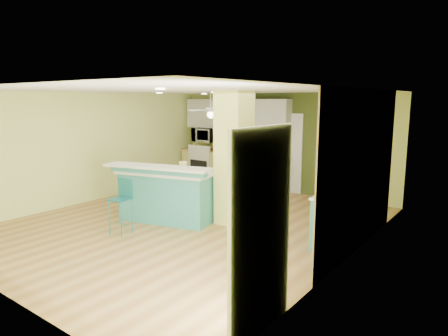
{
  "coord_description": "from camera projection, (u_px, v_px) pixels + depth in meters",
  "views": [
    {
      "loc": [
        4.91,
        -5.51,
        2.34
      ],
      "look_at": [
        0.49,
        0.4,
        1.07
      ],
      "focal_mm": 32.0,
      "sensor_mm": 36.0,
      "label": 1
    }
  ],
  "objects": [
    {
      "name": "floor",
      "position": [
        191.0,
        223.0,
        7.65
      ],
      "size": [
        6.0,
        7.0,
        0.01
      ],
      "primitive_type": "cube",
      "color": "olive",
      "rests_on": "ground"
    },
    {
      "name": "ceiling",
      "position": [
        189.0,
        90.0,
        7.22
      ],
      "size": [
        6.0,
        7.0,
        0.01
      ],
      "primitive_type": "cube",
      "color": "white",
      "rests_on": "wall_back"
    },
    {
      "name": "wall_back",
      "position": [
        281.0,
        143.0,
        10.2
      ],
      "size": [
        6.0,
        0.01,
        2.5
      ],
      "primitive_type": "cube",
      "color": "#DCE87C",
      "rests_on": "floor"
    },
    {
      "name": "wall_left",
      "position": [
        93.0,
        147.0,
        9.21
      ],
      "size": [
        0.01,
        7.0,
        2.5
      ],
      "primitive_type": "cube",
      "color": "#DCE87C",
      "rests_on": "floor"
    },
    {
      "name": "wall_right",
      "position": [
        349.0,
        177.0,
        5.66
      ],
      "size": [
        0.01,
        7.0,
        2.5
      ],
      "primitive_type": "cube",
      "color": "#DCE87C",
      "rests_on": "floor"
    },
    {
      "name": "wood_panel",
      "position": [
        361.0,
        171.0,
        6.14
      ],
      "size": [
        0.02,
        3.4,
        2.5
      ],
      "primitive_type": "cube",
      "color": "#957955",
      "rests_on": "floor"
    },
    {
      "name": "olive_accent",
      "position": [
        288.0,
        143.0,
        10.07
      ],
      "size": [
        2.2,
        0.02,
        2.5
      ],
      "primitive_type": "cube",
      "color": "#3E4C1E",
      "rests_on": "floor"
    },
    {
      "name": "interior_door",
      "position": [
        287.0,
        153.0,
        10.09
      ],
      "size": [
        0.82,
        0.05,
        2.0
      ],
      "primitive_type": "cube",
      "color": "white",
      "rests_on": "floor"
    },
    {
      "name": "french_door",
      "position": [
        262.0,
        233.0,
        3.9
      ],
      "size": [
        0.04,
        1.08,
        2.1
      ],
      "primitive_type": "cube",
      "color": "white",
      "rests_on": "floor"
    },
    {
      "name": "column",
      "position": [
        234.0,
        159.0,
        7.44
      ],
      "size": [
        0.55,
        0.55,
        2.5
      ],
      "primitive_type": "cube",
      "color": "#D2D763",
      "rests_on": "floor"
    },
    {
      "name": "kitchen_run",
      "position": [
        233.0,
        169.0,
        10.86
      ],
      "size": [
        3.25,
        0.63,
        0.94
      ],
      "color": "#CAC16A",
      "rests_on": "floor"
    },
    {
      "name": "stove",
      "position": [
        206.0,
        166.0,
        11.41
      ],
      "size": [
        0.76,
        0.66,
        1.08
      ],
      "color": "silver",
      "rests_on": "floor"
    },
    {
      "name": "upper_cabinets",
      "position": [
        236.0,
        114.0,
        10.7
      ],
      "size": [
        3.2,
        0.34,
        0.8
      ],
      "primitive_type": "cube",
      "color": "silver",
      "rests_on": "wall_back"
    },
    {
      "name": "microwave",
      "position": [
        206.0,
        135.0,
        11.27
      ],
      "size": [
        0.7,
        0.48,
        0.39
      ],
      "primitive_type": "imported",
      "color": "white",
      "rests_on": "wall_back"
    },
    {
      "name": "ceiling_fan",
      "position": [
        211.0,
        111.0,
        9.52
      ],
      "size": [
        1.41,
        1.41,
        0.61
      ],
      "color": "white",
      "rests_on": "ceiling"
    },
    {
      "name": "pendant_lamp",
      "position": [
        345.0,
        128.0,
        6.35
      ],
      "size": [
        0.14,
        0.14,
        0.69
      ],
      "color": "silver",
      "rests_on": "ceiling"
    },
    {
      "name": "wall_decor",
      "position": [
        365.0,
        150.0,
        6.26
      ],
      "size": [
        0.03,
        0.9,
        0.7
      ],
      "primitive_type": "cube",
      "color": "brown",
      "rests_on": "wood_panel"
    },
    {
      "name": "peninsula",
      "position": [
        169.0,
        194.0,
        7.79
      ],
      "size": [
        2.21,
        1.58,
        1.13
      ],
      "rotation": [
        0.0,
        0.0,
        0.25
      ],
      "color": "teal",
      "rests_on": "floor"
    },
    {
      "name": "bar_stool",
      "position": [
        122.0,
        197.0,
        6.99
      ],
      "size": [
        0.36,
        0.36,
        0.98
      ],
      "rotation": [
        0.0,
        0.0,
        0.12
      ],
      "color": "#1D7183",
      "rests_on": "floor"
    },
    {
      "name": "side_counter",
      "position": [
        342.0,
        218.0,
        6.49
      ],
      "size": [
        0.57,
        1.34,
        0.87
      ],
      "color": "teal",
      "rests_on": "floor"
    },
    {
      "name": "fruit_bowl",
      "position": [
        246.0,
        152.0,
        10.42
      ],
      "size": [
        0.35,
        0.35,
        0.08
      ],
      "primitive_type": "imported",
      "rotation": [
        0.0,
        0.0,
        -0.06
      ],
      "color": "#3C2218",
      "rests_on": "kitchen_run"
    },
    {
      "name": "canister",
      "position": [
        183.0,
        165.0,
        7.83
      ],
      "size": [
        0.16,
        0.16,
        0.15
      ],
      "primitive_type": "cylinder",
      "color": "yellow",
      "rests_on": "peninsula"
    }
  ]
}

